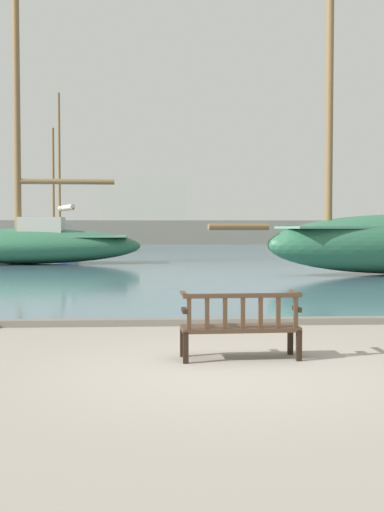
{
  "coord_description": "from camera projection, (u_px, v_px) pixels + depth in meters",
  "views": [
    {
      "loc": [
        -0.87,
        -7.87,
        1.79
      ],
      "look_at": [
        0.14,
        10.0,
        1.0
      ],
      "focal_mm": 45.0,
      "sensor_mm": 36.0,
      "label": 1
    }
  ],
  "objects": [
    {
      "name": "ground_plane",
      "position": [
        226.0,
        372.0,
        7.98
      ],
      "size": [
        160.0,
        160.0,
        0.0
      ],
      "primitive_type": "plane",
      "color": "gray"
    },
    {
      "name": "sailboat_nearest_port",
      "position": [
        61.0,
        239.0,
        47.19
      ],
      "size": [
        4.72,
        8.59,
        11.6
      ],
      "color": "navy",
      "rests_on": "harbor_water"
    },
    {
      "name": "far_breakwater",
      "position": [
        161.0,
        227.0,
        67.36
      ],
      "size": [
        58.27,
        2.4,
        7.01
      ],
      "color": "slate",
      "rests_on": "ground"
    },
    {
      "name": "harbor_water",
      "position": [
        167.0,
        249.0,
        51.86
      ],
      "size": [
        100.0,
        80.0,
        0.08
      ],
      "primitive_type": "cube",
      "color": "slate",
      "rests_on": "ground"
    },
    {
      "name": "sailboat_mid_starboard",
      "position": [
        24.0,
        241.0,
        30.24
      ],
      "size": [
        11.04,
        3.46,
        12.54
      ],
      "color": "#2D6647",
      "rests_on": "harbor_water"
    },
    {
      "name": "quay_edge_kerb",
      "position": [
        203.0,
        322.0,
        11.81
      ],
      "size": [
        40.0,
        0.3,
        0.12
      ],
      "primitive_type": "cube",
      "color": "slate",
      "rests_on": "ground"
    },
    {
      "name": "park_bench",
      "position": [
        240.0,
        325.0,
        8.71
      ],
      "size": [
        1.62,
        0.6,
        0.92
      ],
      "color": "black",
      "rests_on": "ground"
    }
  ]
}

